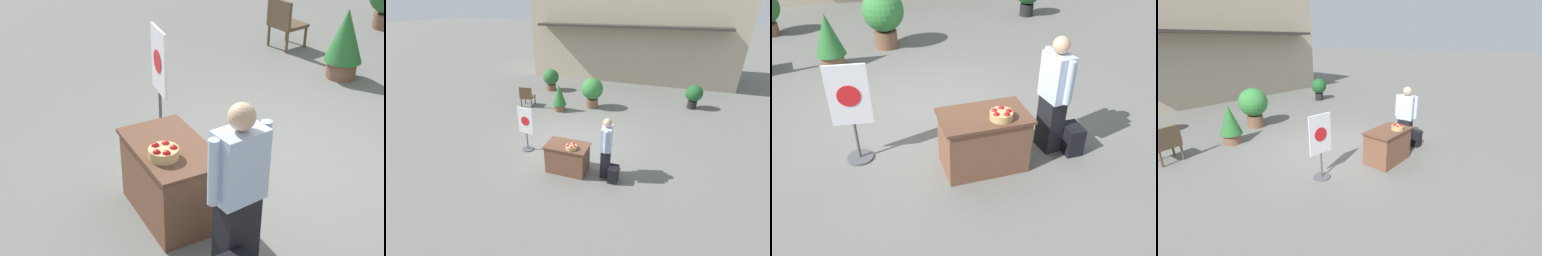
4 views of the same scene
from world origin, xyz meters
The scene contains 12 objects.
ground_plane centered at (0.00, 0.00, 0.00)m, with size 120.00×120.00×0.00m, color slate.
storefront_building centered at (0.27, 9.64, 2.51)m, with size 11.53×4.95×5.01m.
display_table centered at (0.35, -1.45, 0.40)m, with size 1.15×0.70×0.80m.
apple_basket centered at (0.52, -1.60, 0.86)m, with size 0.29×0.29×0.13m.
person_visitor centered at (1.39, -1.33, 0.85)m, with size 0.31×0.61×1.67m.
backpack centered at (1.66, -1.51, 0.21)m, with size 0.24×0.34×0.42m.
poster_board centered at (-1.25, -0.84, 0.76)m, with size 0.53×0.36×1.42m.
patio_chair centered at (-3.15, 2.49, 0.50)m, with size 0.63×0.63×0.92m.
potted_plant_far_left centered at (-1.59, 2.51, 0.61)m, with size 0.60×0.60×1.13m.
potted_plant_near_left centered at (3.81, 4.72, 0.63)m, with size 0.71×0.71×1.05m.
potted_plant_far_right centered at (-0.38, 3.34, 0.78)m, with size 0.93×0.93×1.32m.
potted_plant_near_right centered at (-3.15, 5.03, 0.64)m, with size 0.81×0.81×1.11m.
Camera 2 is at (2.62, -6.96, 4.24)m, focal length 24.00 mm.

